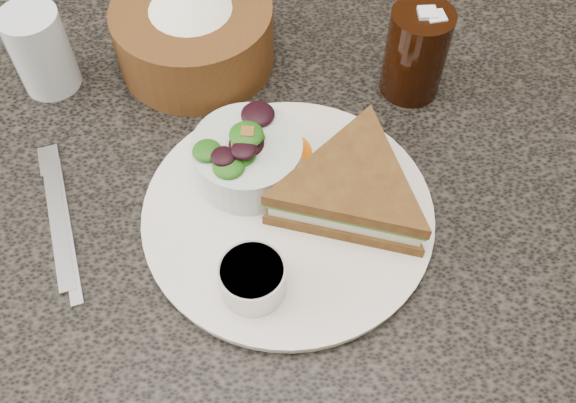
# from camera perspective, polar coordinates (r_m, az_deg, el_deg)

# --- Properties ---
(dining_table) EXTENTS (1.00, 0.70, 0.75)m
(dining_table) POSITION_cam_1_polar(r_m,az_deg,el_deg) (1.01, -3.50, -12.68)
(dining_table) COLOR black
(dining_table) RESTS_ON floor
(dinner_plate) EXTENTS (0.30, 0.30, 0.01)m
(dinner_plate) POSITION_cam_1_polar(r_m,az_deg,el_deg) (0.66, 0.00, -1.14)
(dinner_plate) COLOR silver
(dinner_plate) RESTS_ON dining_table
(sandwich) EXTENTS (0.23, 0.23, 0.05)m
(sandwich) POSITION_cam_1_polar(r_m,az_deg,el_deg) (0.65, 5.72, 1.08)
(sandwich) COLOR brown
(sandwich) RESTS_ON dinner_plate
(salad_bowl) EXTENTS (0.14, 0.14, 0.07)m
(salad_bowl) POSITION_cam_1_polar(r_m,az_deg,el_deg) (0.66, -3.64, 4.32)
(salad_bowl) COLOR #B3C1BB
(salad_bowl) RESTS_ON dinner_plate
(dressing_ramekin) EXTENTS (0.08, 0.08, 0.04)m
(dressing_ramekin) POSITION_cam_1_polar(r_m,az_deg,el_deg) (0.60, -3.17, -6.91)
(dressing_ramekin) COLOR #ABACAC
(dressing_ramekin) RESTS_ON dinner_plate
(orange_wedge) EXTENTS (0.09, 0.09, 0.03)m
(orange_wedge) POSITION_cam_1_polar(r_m,az_deg,el_deg) (0.69, -0.24, 4.99)
(orange_wedge) COLOR #FE6D02
(orange_wedge) RESTS_ON dinner_plate
(fork) EXTENTS (0.06, 0.17, 0.00)m
(fork) POSITION_cam_1_polar(r_m,az_deg,el_deg) (0.70, -19.74, -1.74)
(fork) COLOR #9B9CA0
(fork) RESTS_ON dining_table
(knife) EXTENTS (0.06, 0.18, 0.00)m
(knife) POSITION_cam_1_polar(r_m,az_deg,el_deg) (0.70, -19.20, -2.15)
(knife) COLOR #9DA2A8
(knife) RESTS_ON dining_table
(bread_basket) EXTENTS (0.21, 0.21, 0.11)m
(bread_basket) POSITION_cam_1_polar(r_m,az_deg,el_deg) (0.79, -8.44, 15.17)
(bread_basket) COLOR brown
(bread_basket) RESTS_ON dining_table
(cola_glass) EXTENTS (0.08, 0.08, 0.12)m
(cola_glass) POSITION_cam_1_polar(r_m,az_deg,el_deg) (0.76, 11.37, 13.17)
(cola_glass) COLOR black
(cola_glass) RESTS_ON dining_table
(water_glass) EXTENTS (0.07, 0.07, 0.10)m
(water_glass) POSITION_cam_1_polar(r_m,az_deg,el_deg) (0.81, -21.12, 12.41)
(water_glass) COLOR silver
(water_glass) RESTS_ON dining_table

